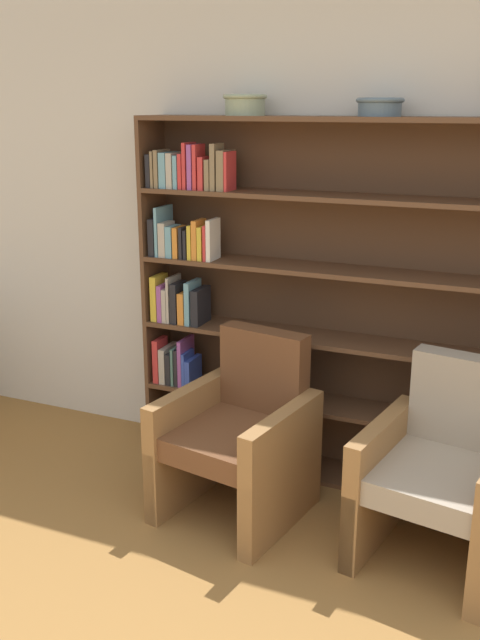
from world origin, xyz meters
TOP-DOWN VIEW (x-y plane):
  - wall_back at (0.00, 2.50)m, footprint 12.00×0.06m
  - bookshelf at (-0.32, 2.33)m, footprint 2.55×0.30m
  - bowl_copper at (-0.79, 2.31)m, footprint 0.23×0.23m
  - bowl_brass at (-0.09, 2.31)m, footprint 0.23×0.23m
  - armchair_leather at (-0.59, 1.78)m, footprint 0.75×0.78m
  - armchair_cushioned at (0.41, 1.78)m, footprint 0.75×0.78m

SIDE VIEW (x-z plane):
  - armchair_leather at x=-0.59m, z-range -0.05..0.87m
  - armchair_cushioned at x=0.41m, z-range -0.05..0.87m
  - bookshelf at x=-0.32m, z-range -0.02..1.95m
  - wall_back at x=0.00m, z-range 0.00..2.75m
  - bowl_brass at x=-0.09m, z-range 1.98..2.07m
  - bowl_copper at x=-0.79m, z-range 1.98..2.09m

